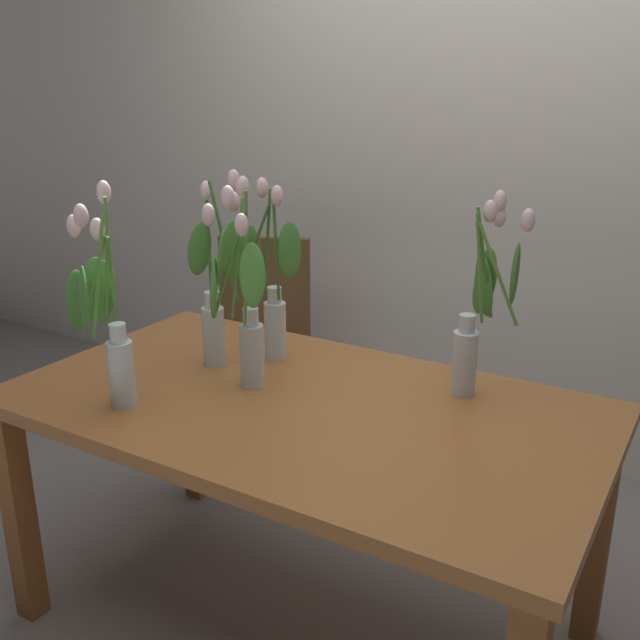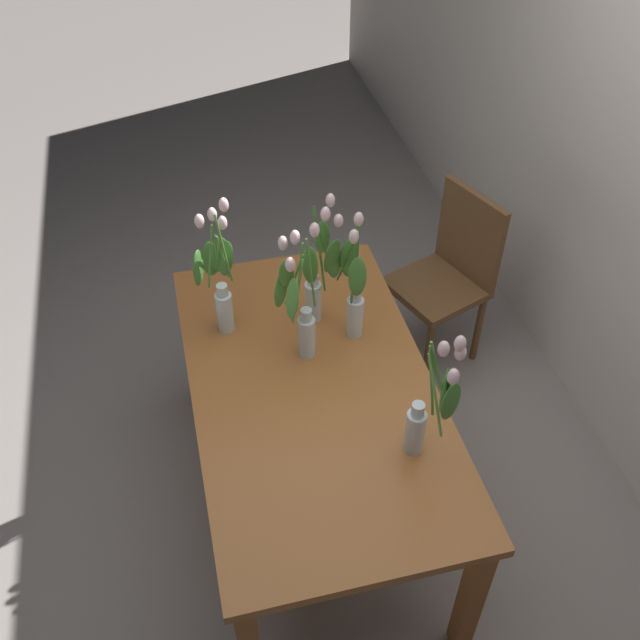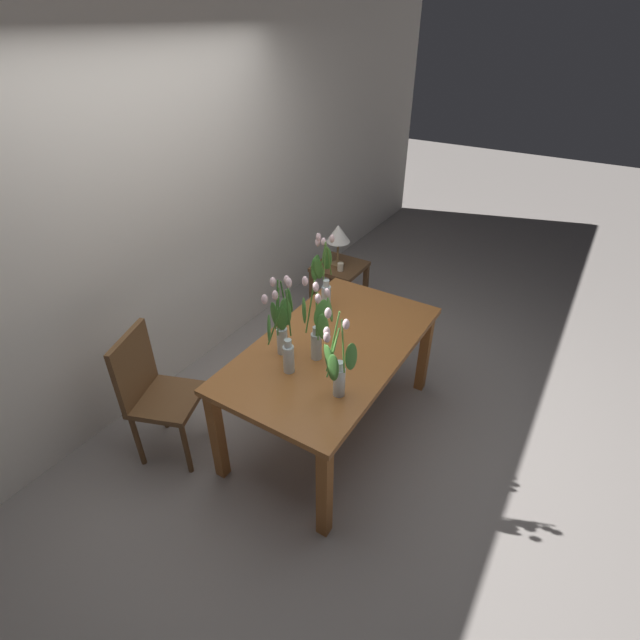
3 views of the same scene
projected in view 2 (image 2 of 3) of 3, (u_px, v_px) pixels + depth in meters
The scene contains 8 objects.
ground_plane at pixel (314, 497), 3.18m from camera, with size 18.00×18.00×0.00m, color gray.
dining_table at pixel (313, 402), 2.74m from camera, with size 1.60×0.90×0.74m.
tulip_vase_0 at pixel (432, 408), 2.31m from camera, with size 0.19×0.16×0.55m.
tulip_vase_1 at pixel (219, 281), 2.78m from camera, with size 0.18×0.19×0.59m.
tulip_vase_2 at pixel (318, 281), 2.83m from camera, with size 0.24×0.14×0.59m.
tulip_vase_3 at pixel (300, 306), 2.65m from camera, with size 0.21×0.19×0.58m.
tulip_vase_4 at pixel (352, 291), 2.75m from camera, with size 0.23×0.14×0.56m.
dining_chair at pixel (450, 271), 3.52m from camera, with size 0.52×0.52×0.93m.
Camera 2 is at (1.75, -0.40, 2.75)m, focal length 40.13 mm.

